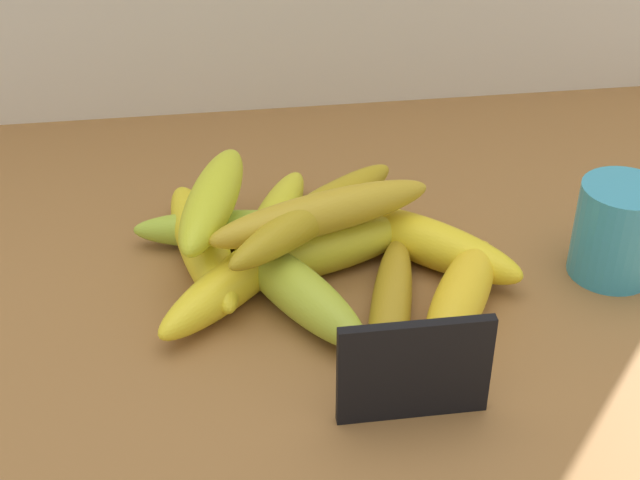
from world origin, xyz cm
name	(u,v)px	position (x,y,z in cm)	size (l,w,h in cm)	color
counter_top	(329,316)	(0.00, 0.00, 1.50)	(110.00, 76.00, 3.00)	olive
chalkboard_sign	(414,373)	(3.93, -13.89, 6.86)	(11.00, 1.80, 8.40)	black
coffee_mug	(621,231)	(25.45, 0.90, 7.33)	(8.84, 7.34, 8.66)	teal
banana_0	(203,245)	(-10.29, 7.01, 5.09)	(19.98, 4.17, 4.17)	yellow
banana_1	(242,275)	(-7.17, 2.11, 5.02)	(20.04, 4.04, 4.04)	yellow
banana_2	(320,250)	(-0.15, 4.67, 5.18)	(18.38, 4.36, 4.36)	gold
banana_3	(430,243)	(9.65, 4.49, 5.11)	(18.04, 4.23, 4.23)	yellow
banana_4	(274,219)	(-3.62, 10.82, 4.76)	(17.17, 3.53, 3.53)	yellow
banana_5	(296,289)	(-2.87, -0.67, 5.12)	(17.79, 4.23, 4.23)	#A6B931
banana_6	(233,229)	(-7.46, 9.70, 4.77)	(18.17, 3.54, 3.54)	#9FBE35
banana_7	(461,297)	(10.35, -3.46, 5.08)	(16.41, 4.16, 4.16)	yellow
banana_8	(316,218)	(0.22, 10.09, 5.09)	(17.61, 4.19, 4.19)	gold
banana_9	(391,310)	(4.41, -3.88, 4.66)	(20.81, 3.31, 3.31)	#A8861D
banana_10	(315,214)	(-0.59, 4.48, 9.08)	(20.70, 3.43, 3.43)	#AC901A
banana_11	(213,199)	(-9.12, 7.86, 9.18)	(16.95, 4.02, 4.02)	gold
banana_12	(325,213)	(0.24, 4.30, 9.19)	(20.44, 3.65, 3.65)	gold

